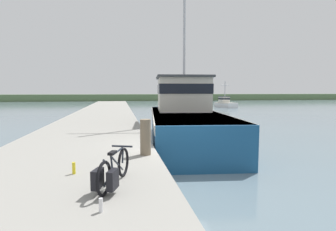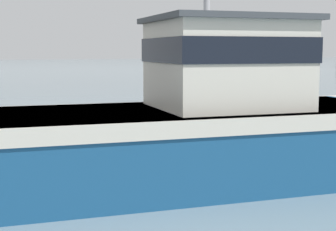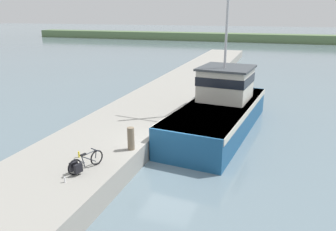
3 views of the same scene
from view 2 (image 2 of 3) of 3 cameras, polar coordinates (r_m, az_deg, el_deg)
fishing_boat_main at (r=11.33m, az=2.79°, el=-0.89°), size 4.72×12.74×11.00m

